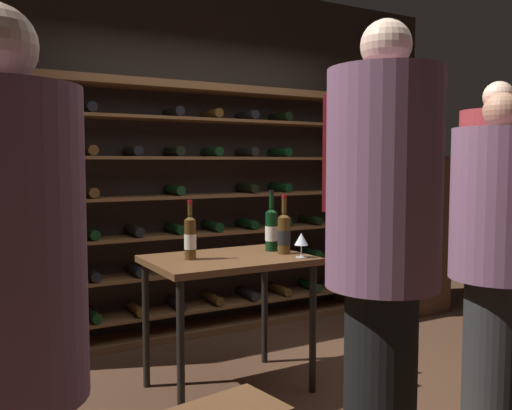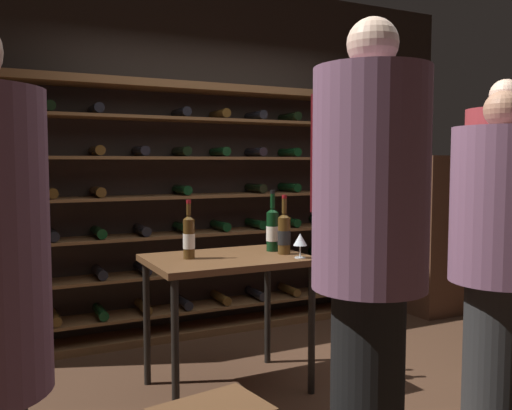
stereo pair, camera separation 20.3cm
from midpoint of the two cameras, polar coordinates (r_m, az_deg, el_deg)
name	(u,v)px [view 2 (the right image)]	position (r m, az deg, el deg)	size (l,w,h in m)	color
ground_plane	(305,393)	(3.64, 6.84, -18.81)	(9.30, 9.30, 0.00)	#472D1E
back_wall	(208,156)	(4.81, -3.85, 5.06)	(5.00, 0.10, 2.97)	black
wine_rack	(202,212)	(4.58, -4.37, -0.71)	(3.29, 0.32, 2.07)	brown
tasting_table	(227,272)	(3.45, -1.31, -7.02)	(0.98, 0.69, 0.85)	brown
person_guest_blue_shirt	(498,243)	(3.31, 25.53, -3.61)	(0.52, 0.52, 1.82)	#2A2A2A
person_guest_plum_blouse	(370,233)	(2.46, 14.06, -2.83)	(0.50, 0.50, 2.05)	black
person_bystander_red_print	(501,217)	(3.89, 25.52, -1.17)	(0.47, 0.47, 1.96)	#292929
display_cabinet	(435,235)	(5.46, 19.13, -3.01)	(0.44, 0.36, 1.50)	#4C2D1E
wine_bottle_amber_reserve	(273,229)	(3.63, 3.33, -2.54)	(0.08, 0.08, 0.40)	black
wine_bottle_red_label	(189,237)	(3.35, -5.27, -3.32)	(0.07, 0.07, 0.36)	#4C3314
wine_bottle_black_capsule	(284,233)	(3.52, 4.60, -2.95)	(0.08, 0.08, 0.38)	#4C3314
wine_glass_stemmed_center	(300,240)	(3.38, 6.33, -3.69)	(0.09, 0.09, 0.15)	silver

